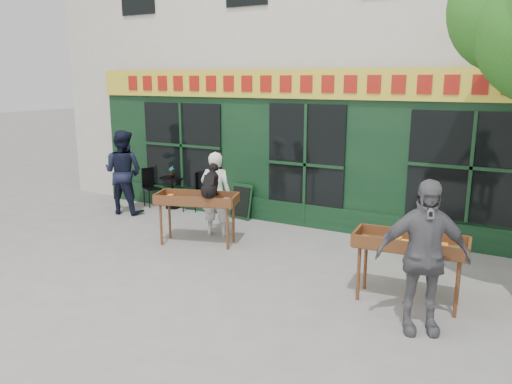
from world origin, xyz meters
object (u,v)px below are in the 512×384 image
Objects in this scene: woman at (216,194)px; man_left at (123,172)px; book_cart_center at (197,202)px; book_cart_right at (410,247)px; man_right at (423,257)px; bistro_table at (172,186)px; dog at (210,180)px.

man_left reaches higher than woman.
book_cart_center is at bearing 72.75° from woman.
book_cart_right is 0.79× the size of man_right.
woman is at bearing 157.64° from book_cart_right.
book_cart_center reaches higher than bistro_table.
book_cart_right is 0.82m from man_right.
book_cart_right is 6.77m from bistro_table.
dog is 0.39× the size of book_cart_right.
man_right reaches higher than dog.
dog reaches higher than book_cart_center.
book_cart_center is 0.83× the size of man_left.
man_right reaches higher than bistro_table.
bistro_table is at bearing 152.88° from book_cart_right.
book_cart_right is 7.14m from man_left.
dog reaches higher than book_cart_right.
book_cart_right is at bearing 144.69° from woman.
dog reaches higher than bistro_table.
bistro_table is (-2.48, 1.99, -0.75)m from dog.
dog is 0.35× the size of woman.
woman is 4.31m from book_cart_right.
woman reaches higher than bistro_table.
book_cart_center is 0.65m from woman.
man_right is at bearing -36.15° from dog.
bistro_table is 1.22m from man_left.
book_cart_center and book_cart_right have the same top height.
man_left is at bearing 143.91° from dog.
dog is 0.79× the size of bistro_table.
book_cart_right is (3.75, -0.64, -0.47)m from dog.
man_right is (4.05, -1.39, -0.32)m from dog.
bistro_table is (-2.13, 1.29, -0.31)m from woman.
book_cart_right is at bearing -22.82° from bistro_table.
man_left reaches higher than dog.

